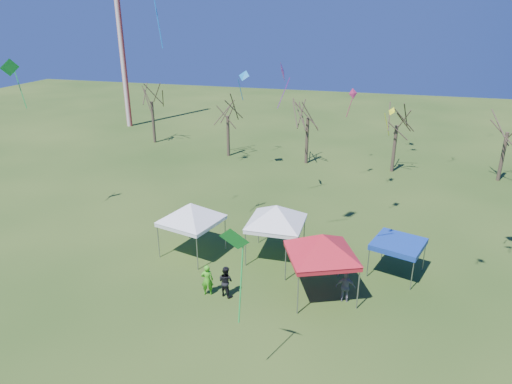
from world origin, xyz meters
TOP-DOWN VIEW (x-y plane):
  - ground at (0.00, 0.00)m, footprint 140.00×140.00m
  - radio_mast at (-28.00, 34.00)m, footprint 0.70×0.70m
  - tree_0 at (-20.85, 27.38)m, footprint 3.83×3.83m
  - tree_1 at (-10.77, 24.65)m, footprint 3.42×3.42m
  - tree_2 at (-2.37, 24.38)m, footprint 3.71×3.71m
  - tree_3 at (6.03, 24.04)m, footprint 3.59×3.59m
  - tree_4 at (15.36, 24.00)m, footprint 3.58×3.58m
  - tent_white_west at (-6.10, 4.05)m, footprint 4.37×4.37m
  - tent_white_mid at (-0.93, 4.99)m, footprint 4.60×4.60m
  - tent_red at (2.28, 1.69)m, footprint 4.42×4.42m
  - tent_blue at (6.27, 4.96)m, footprint 3.35×3.35m
  - person_dark at (-2.56, 0.19)m, footprint 1.03×0.91m
  - person_grey at (3.68, 1.39)m, footprint 1.06×0.50m
  - person_green at (-3.55, 0.03)m, footprint 0.75×0.61m
  - kite_11 at (-2.58, 13.63)m, footprint 1.05×1.57m
  - kite_5 at (-0.12, -5.36)m, footprint 1.36×0.85m
  - kite_19 at (2.11, 19.60)m, footprint 0.86×0.86m
  - kite_13 at (-7.47, 19.76)m, footprint 1.24×1.01m
  - kite_22 at (5.38, 22.97)m, footprint 1.04×1.05m
  - kite_14 at (-18.95, 5.47)m, footprint 1.12×1.35m

SIDE VIEW (x-z plane):
  - ground at x=0.00m, z-range 0.00..0.00m
  - person_grey at x=3.68m, z-range 0.00..1.75m
  - person_dark at x=-2.56m, z-range 0.00..1.76m
  - person_green at x=-3.55m, z-range 0.00..1.79m
  - tent_blue at x=6.27m, z-range 0.88..2.98m
  - tent_white_west at x=-6.10m, z-range 1.22..5.19m
  - tent_white_mid at x=-0.93m, z-range 1.24..5.30m
  - tent_red at x=2.28m, z-range 1.28..5.47m
  - tree_1 at x=-10.77m, z-range 2.02..9.56m
  - kite_22 at x=5.38m, z-range 4.51..7.26m
  - tree_4 at x=15.36m, z-range 2.12..10.00m
  - tree_3 at x=6.03m, z-range 2.12..10.03m
  - tree_2 at x=-2.37m, z-range 2.20..10.38m
  - tree_0 at x=-20.85m, z-range 2.27..10.70m
  - kite_5 at x=-0.12m, z-range 4.46..8.59m
  - kite_19 at x=2.11m, z-range 6.68..9.14m
  - kite_13 at x=-7.47m, z-range 7.68..10.40m
  - kite_11 at x=-2.58m, z-range 8.59..11.94m
  - kite_14 at x=-18.95m, z-range 9.28..12.58m
  - radio_mast at x=-28.00m, z-range 0.00..25.00m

